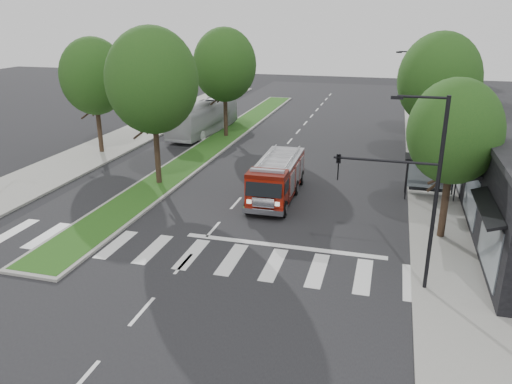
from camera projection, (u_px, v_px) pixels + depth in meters
The scene contains 15 objects.
ground at pixel (213, 229), 26.37m from camera, with size 140.00×140.00×0.00m, color black.
sidewalk_right at pixel (448, 188), 32.31m from camera, with size 5.00×80.00×0.15m, color gray.
sidewalk_left at pixel (82, 158), 39.02m from camera, with size 5.00×80.00×0.15m, color gray.
median at pixel (219, 141), 44.17m from camera, with size 3.00×50.00×0.15m.
bus_shelter at pixel (432, 166), 30.29m from camera, with size 3.20×1.60×2.61m.
tree_right_near at pixel (455, 132), 23.46m from camera, with size 4.40×4.40×8.05m.
tree_right_mid at pixel (439, 80), 34.03m from camera, with size 5.60×5.60×9.72m.
tree_right_far at pixel (430, 74), 43.32m from camera, with size 5.00×5.00×8.73m.
tree_median_near at pixel (152, 81), 31.00m from camera, with size 5.80×5.80×10.16m.
tree_median_far at pixel (225, 65), 43.82m from camera, with size 5.60×5.60×9.72m.
tree_left_mid at pixel (94, 76), 38.66m from camera, with size 5.20×5.20×9.16m.
streetlight_right_near at pixel (414, 181), 19.23m from camera, with size 4.08×0.22×8.00m.
streetlight_right_far at pixel (416, 96), 40.44m from camera, with size 2.11×0.20×8.00m.
fire_engine at pixel (277, 178), 30.47m from camera, with size 2.46×7.64×2.64m.
city_bus at pixel (204, 117), 47.00m from camera, with size 2.54×10.85×3.02m, color #B6B7BB.
Camera 1 is at (8.56, -22.69, 10.77)m, focal length 35.00 mm.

